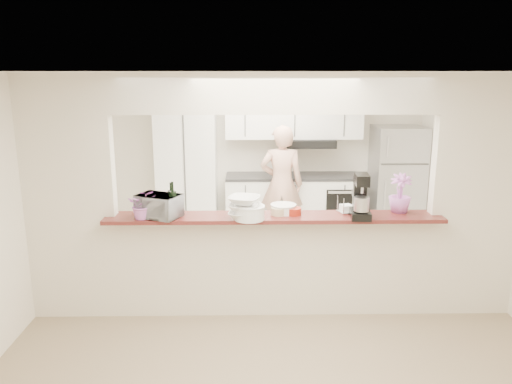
{
  "coord_description": "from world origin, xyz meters",
  "views": [
    {
      "loc": [
        -0.27,
        -4.89,
        2.5
      ],
      "look_at": [
        -0.18,
        0.3,
        1.25
      ],
      "focal_mm": 35.0,
      "sensor_mm": 36.0,
      "label": 1
    }
  ],
  "objects_px": {
    "refrigerator": "(396,181)",
    "person": "(281,185)",
    "toaster_oven": "(159,206)",
    "stand_mixer": "(361,198)"
  },
  "relations": [
    {
      "from": "refrigerator",
      "to": "person",
      "type": "relative_size",
      "value": 0.97
    },
    {
      "from": "refrigerator",
      "to": "toaster_oven",
      "type": "height_order",
      "value": "refrigerator"
    },
    {
      "from": "toaster_oven",
      "to": "stand_mixer",
      "type": "height_order",
      "value": "stand_mixer"
    },
    {
      "from": "toaster_oven",
      "to": "stand_mixer",
      "type": "relative_size",
      "value": 0.94
    },
    {
      "from": "refrigerator",
      "to": "toaster_oven",
      "type": "relative_size",
      "value": 4.07
    },
    {
      "from": "refrigerator",
      "to": "toaster_oven",
      "type": "distance_m",
      "value": 4.23
    },
    {
      "from": "toaster_oven",
      "to": "person",
      "type": "distance_m",
      "value": 2.79
    },
    {
      "from": "stand_mixer",
      "to": "person",
      "type": "distance_m",
      "value": 2.55
    },
    {
      "from": "toaster_oven",
      "to": "person",
      "type": "xyz_separation_m",
      "value": [
        1.39,
        2.4,
        -0.33
      ]
    },
    {
      "from": "person",
      "to": "stand_mixer",
      "type": "bearing_deg",
      "value": 108.64
    }
  ]
}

